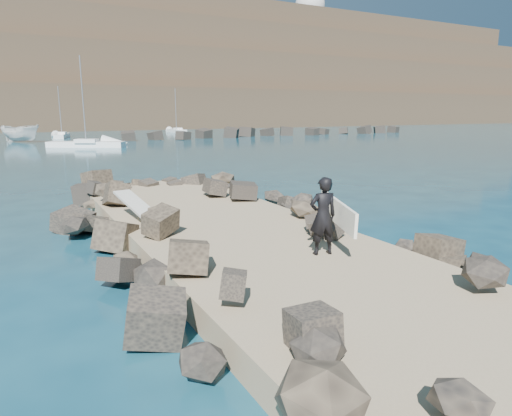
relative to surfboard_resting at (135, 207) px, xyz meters
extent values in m
plane|color=#0F384C|center=(2.36, -2.92, -1.04)|extent=(800.00, 800.00, 0.00)
cube|color=#8C7759|center=(2.36, -4.92, -0.74)|extent=(6.00, 26.00, 0.60)
cube|color=black|center=(-0.54, -4.42, -0.54)|extent=(2.60, 22.00, 1.00)
cube|color=black|center=(5.26, -4.42, -0.54)|extent=(2.60, 22.00, 1.00)
cube|color=black|center=(37.36, 52.08, -0.44)|extent=(52.00, 4.00, 1.20)
cube|color=#2D4919|center=(12.36, 157.08, 14.96)|extent=(360.00, 140.00, 32.00)
cube|color=beige|center=(0.00, 0.00, 0.00)|extent=(0.95, 2.39, 0.08)
imported|color=silver|center=(-1.98, 55.20, 0.17)|extent=(5.91, 6.24, 2.42)
imported|color=black|center=(3.20, -5.83, 0.53)|extent=(0.79, 0.60, 1.94)
cube|color=white|center=(3.65, -5.83, 0.59)|extent=(0.80, 2.32, 0.76)
cylinder|color=silver|center=(104.40, 141.89, 34.29)|extent=(7.61, 7.61, 6.66)
sphere|color=silver|center=(104.40, 141.89, 43.32)|extent=(11.41, 11.41, 11.41)
cube|color=white|center=(3.98, 63.83, -0.79)|extent=(3.09, 6.79, 0.80)
cylinder|color=gray|center=(3.98, 63.83, 3.21)|extent=(0.12, 0.12, 7.29)
cube|color=white|center=(3.98, 63.06, -0.29)|extent=(1.50, 2.06, 0.44)
cube|color=white|center=(25.77, 72.80, -0.79)|extent=(1.85, 7.21, 0.80)
cylinder|color=gray|center=(25.77, 72.80, 3.50)|extent=(0.12, 0.12, 7.87)
cube|color=white|center=(25.77, 71.94, -0.29)|extent=(1.22, 2.05, 0.44)
cube|color=white|center=(4.45, 41.89, -0.79)|extent=(8.57, 6.10, 0.80)
cylinder|color=gray|center=(4.45, 41.89, 4.40)|extent=(0.12, 0.12, 9.67)
cube|color=white|center=(4.45, 41.36, -0.29)|extent=(2.83, 2.45, 0.44)
cube|color=white|center=(2.36, 162.08, 32.71)|extent=(8.00, 6.00, 3.50)
cube|color=white|center=(37.36, 145.08, 32.96)|extent=(12.00, 7.00, 4.00)
cube|color=white|center=(72.36, 157.08, 32.46)|extent=(6.00, 6.00, 3.00)
cube|color=white|center=(92.36, 137.08, 33.46)|extent=(5.00, 5.00, 5.00)
camera|label=1|loc=(-3.40, -14.66, 3.05)|focal=32.00mm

